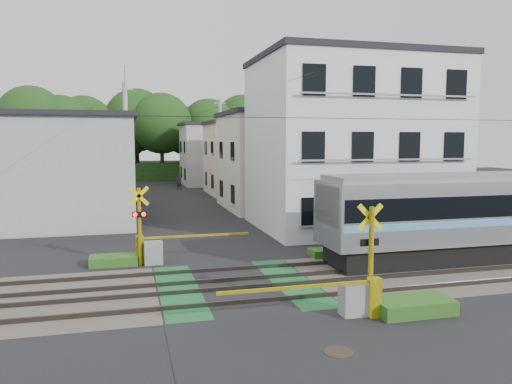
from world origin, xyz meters
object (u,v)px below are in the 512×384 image
object	(u,v)px
apartment_block	(350,143)
crossing_signal_far	(151,246)
manhole_cover	(339,352)
pedestrian	(179,182)
crossing_signal_near	(357,291)

from	to	relation	value
apartment_block	crossing_signal_far	bearing A→B (deg)	-152.22
apartment_block	manhole_cover	distance (m)	17.54
apartment_block	pedestrian	bearing A→B (deg)	106.17
pedestrian	manhole_cover	xyz separation A→B (m)	(-0.45, -39.13, -0.74)
apartment_block	manhole_cover	world-z (taller)	apartment_block
crossing_signal_far	manhole_cover	distance (m)	10.11
crossing_signal_near	manhole_cover	bearing A→B (deg)	-125.24
crossing_signal_near	crossing_signal_far	world-z (taller)	same
manhole_cover	apartment_block	bearing A→B (deg)	64.14
crossing_signal_far	manhole_cover	world-z (taller)	crossing_signal_far
crossing_signal_far	manhole_cover	size ratio (longest dim) A/B	6.93
pedestrian	crossing_signal_far	bearing A→B (deg)	93.03
crossing_signal_near	pedestrian	bearing A→B (deg)	91.57
crossing_signal_far	pedestrian	xyz separation A→B (m)	(4.15, 29.75, 0.04)
crossing_signal_near	apartment_block	xyz separation A→B (m)	(5.91, 13.15, 3.94)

